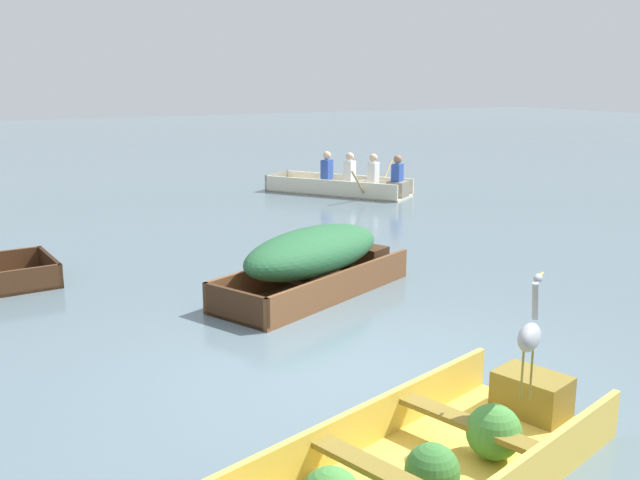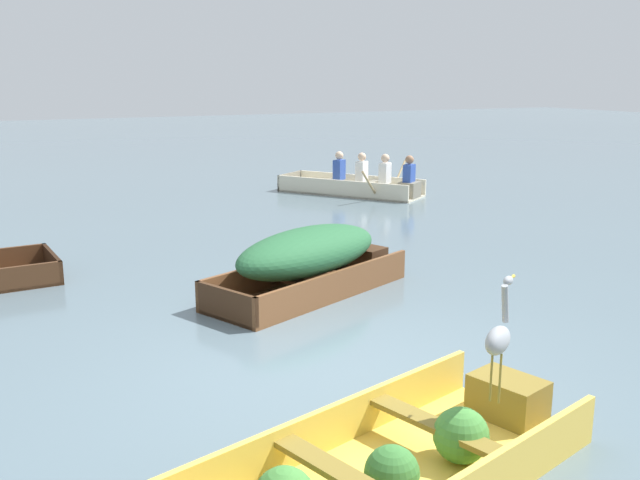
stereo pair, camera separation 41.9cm
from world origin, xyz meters
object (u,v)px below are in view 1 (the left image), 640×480
(rowboat_cream_with_crew, at_px, (349,184))
(skiff_wooden_brown_near_moored, at_px, (315,257))
(dinghy_yellow_foreground, at_px, (437,460))
(heron_on_dinghy, at_px, (530,333))

(rowboat_cream_with_crew, bearing_deg, skiff_wooden_brown_near_moored, -123.97)
(dinghy_yellow_foreground, bearing_deg, skiff_wooden_brown_near_moored, 72.77)
(dinghy_yellow_foreground, relative_size, skiff_wooden_brown_near_moored, 1.11)
(skiff_wooden_brown_near_moored, bearing_deg, rowboat_cream_with_crew, 56.03)
(dinghy_yellow_foreground, xyz_separation_m, skiff_wooden_brown_near_moored, (1.23, 3.97, 0.30))
(skiff_wooden_brown_near_moored, height_order, rowboat_cream_with_crew, rowboat_cream_with_crew)
(skiff_wooden_brown_near_moored, xyz_separation_m, heron_on_dinghy, (-0.49, -3.96, 0.43))
(dinghy_yellow_foreground, bearing_deg, heron_on_dinghy, 0.27)
(skiff_wooden_brown_near_moored, distance_m, rowboat_cream_with_crew, 7.31)
(heron_on_dinghy, bearing_deg, dinghy_yellow_foreground, -179.73)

